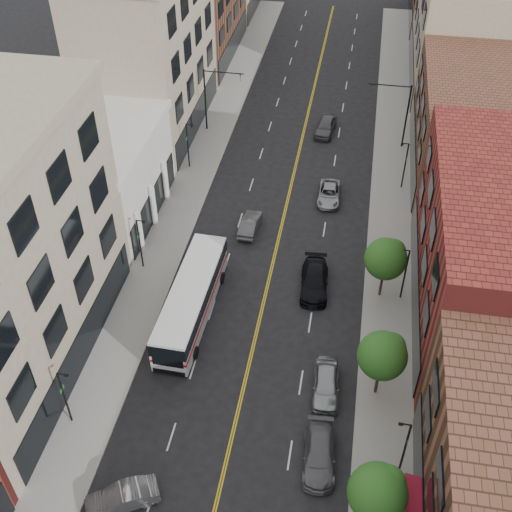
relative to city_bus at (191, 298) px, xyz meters
The scene contains 27 objects.
sidewalk_left 16.60m from the city_bus, 106.37° to the left, with size 4.00×110.00×0.15m, color gray.
sidewalk_right 22.13m from the city_bus, 45.89° to the left, with size 4.00×110.00×0.15m, color gray.
bldg_l_white 16.74m from the city_bus, 134.56° to the left, with size 10.00×14.00×8.00m, color silver.
bldg_l_far_a 31.90m from the city_bus, 112.00° to the left, with size 10.00×20.00×18.00m, color gray.
bldg_l_far_b 50.52m from the city_bus, 103.42° to the left, with size 10.00×20.00×15.00m, color brown.
bldg_r_mid 23.23m from the city_bus, 12.20° to the left, with size 10.00×22.00×12.00m, color maroon.
bldg_r_far_a 34.30m from the city_bus, 49.14° to the left, with size 10.00×20.00×10.00m, color brown.
bldg_r_far_b 52.14m from the city_bus, 64.49° to the left, with size 10.00×22.00×14.00m, color gray.
tree_r_1 21.22m from the city_bus, 45.69° to the right, with size 3.40×3.40×5.59m.
tree_r_2 15.75m from the city_bus, 19.08° to the right, with size 3.40×3.40×5.59m.
tree_r_3 15.69m from the city_bus, 18.41° to the left, with size 3.40×3.40×5.59m.
lamp_l_1 12.54m from the city_bus, 116.64° to the right, with size 0.81×0.55×5.05m.
lamp_l_2 7.48m from the city_bus, 139.22° to the left, with size 0.81×0.55×5.05m.
lamp_l_3 21.60m from the city_bus, 105.05° to the left, with size 0.81×0.55×5.05m.
lamp_r_1 19.79m from the city_bus, 34.41° to the right, with size 0.81×0.55×5.05m.
lamp_r_2 17.04m from the city_bus, 16.52° to the left, with size 0.81×0.55×5.05m.
lamp_r_3 26.47m from the city_bus, 51.96° to the left, with size 0.81×0.55×5.05m.
signal_mast_left 29.38m from the city_bus, 99.68° to the left, with size 4.49×0.18×7.20m.
signal_mast_right 32.91m from the city_bus, 61.56° to the left, with size 4.49×0.18×7.20m.
city_bus is the anchor object (origin of this frame).
car_angle_b 16.30m from the city_bus, 90.89° to the right, with size 1.55×4.46×1.47m, color #ACAFB4.
car_parked_mid 15.96m from the city_bus, 45.08° to the right, with size 2.05×5.05×1.46m, color #57565C.
car_parked_far 12.55m from the city_bus, 26.94° to the right, with size 1.88×4.67×1.59m, color #979A9E.
car_lane_behind 11.87m from the city_bus, 77.56° to the left, with size 1.49×4.27×1.41m, color #4E4E53.
car_lane_a 10.46m from the city_bus, 27.67° to the left, with size 2.25×5.52×1.60m, color black.
car_lane_b 20.02m from the city_bus, 62.23° to the left, with size 2.19×4.75×1.32m, color #95969C.
car_lane_c 31.55m from the city_bus, 75.73° to the left, with size 1.95×4.86×1.65m, color #4C4C51.
Camera 1 is at (5.82, -15.09, 37.24)m, focal length 45.00 mm.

